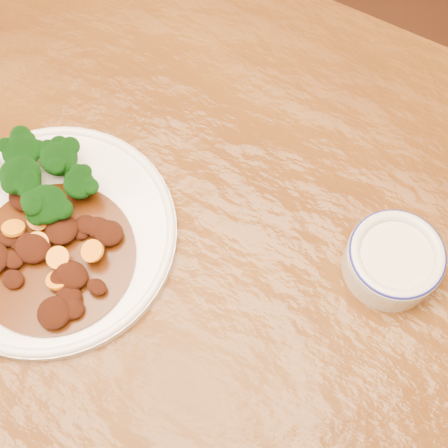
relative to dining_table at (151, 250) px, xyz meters
The scene contains 6 objects.
ground 0.67m from the dining_table, behind, with size 4.00×4.00×0.00m, color #452111.
dining_table is the anchor object (origin of this frame).
dinner_plate 0.14m from the dining_table, 141.72° to the right, with size 0.31×0.31×0.02m.
broccoli_florets 0.19m from the dining_table, 169.39° to the right, with size 0.15×0.11×0.05m.
mince_stew 0.16m from the dining_table, 125.75° to the right, with size 0.20×0.20×0.03m.
dip_bowl 0.32m from the dining_table, 19.49° to the left, with size 0.11×0.11×0.05m.
Camera 1 is at (0.25, -0.23, 1.46)m, focal length 50.00 mm.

